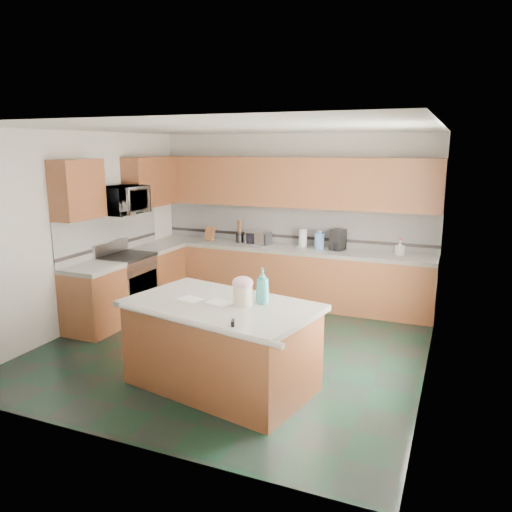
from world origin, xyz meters
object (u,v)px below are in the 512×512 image
at_px(island_base, 221,348).
at_px(knife_block, 210,234).
at_px(island_top, 221,306).
at_px(toaster_oven, 258,238).
at_px(coffee_maker, 338,240).
at_px(treat_jar, 243,296).
at_px(soap_bottle_island, 263,286).

distance_m(island_base, knife_block, 3.58).
bearing_deg(island_base, knife_block, 130.75).
bearing_deg(island_base, island_top, 0.00).
bearing_deg(toaster_oven, coffee_maker, 17.95).
distance_m(toaster_oven, coffee_maker, 1.32).
xyz_separation_m(island_top, treat_jar, (0.24, 0.02, 0.13)).
bearing_deg(island_base, coffee_maker, 92.62).
distance_m(treat_jar, coffee_maker, 3.10).
bearing_deg(coffee_maker, toaster_oven, -162.79).
bearing_deg(coffee_maker, knife_block, -163.32).
bearing_deg(soap_bottle_island, knife_block, 103.47).
relative_size(island_base, coffee_maker, 5.66).
xyz_separation_m(treat_jar, knife_block, (-1.97, 3.06, 0.02)).
relative_size(island_base, treat_jar, 9.08).
relative_size(knife_block, toaster_oven, 0.64).
xyz_separation_m(treat_jar, toaster_oven, (-1.08, 3.06, 0.01)).
bearing_deg(treat_jar, coffee_maker, 90.94).
distance_m(treat_jar, toaster_oven, 3.25).
relative_size(treat_jar, knife_block, 0.85).
bearing_deg(soap_bottle_island, treat_jar, -161.61).
bearing_deg(toaster_oven, treat_jar, -53.94).
bearing_deg(knife_block, soap_bottle_island, -50.08).
bearing_deg(treat_jar, knife_block, 128.12).
relative_size(treat_jar, toaster_oven, 0.55).
relative_size(island_top, coffee_maker, 5.96).
xyz_separation_m(knife_block, coffee_maker, (2.21, 0.03, 0.04)).
height_order(island_base, treat_jar, treat_jar).
distance_m(island_base, island_top, 0.46).
height_order(treat_jar, knife_block, knife_block).
relative_size(island_base, island_top, 0.95).
relative_size(island_top, knife_block, 8.18).
xyz_separation_m(island_top, toaster_oven, (-0.84, 3.08, 0.14)).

